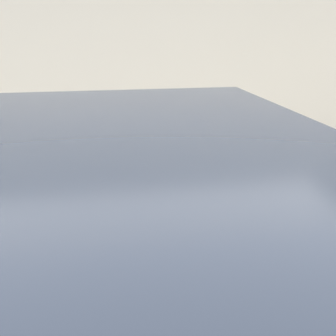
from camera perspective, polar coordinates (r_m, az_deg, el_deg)
sidewalk at (r=4.18m, az=-6.90°, el=-10.91°), size 24.00×2.80×0.12m
building_facade at (r=6.20m, az=-9.52°, el=19.54°), size 24.00×0.30×4.55m
parking_meter at (r=2.70m, az=0.00°, el=-2.26°), size 0.21×0.15×1.41m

